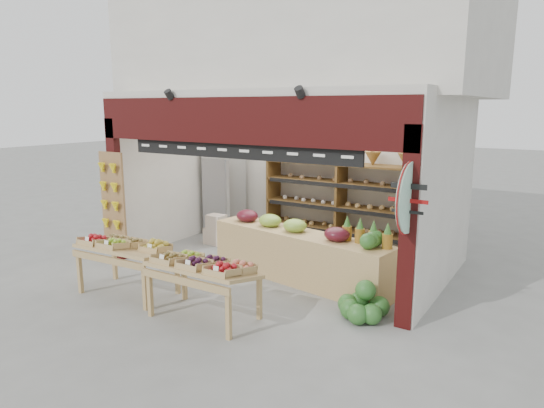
{
  "coord_description": "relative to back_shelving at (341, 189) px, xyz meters",
  "views": [
    {
      "loc": [
        4.46,
        -7.02,
        2.86
      ],
      "look_at": [
        0.16,
        -0.2,
        1.23
      ],
      "focal_mm": 32.0,
      "sensor_mm": 36.0,
      "label": 1
    }
  ],
  "objects": [
    {
      "name": "ground",
      "position": [
        -0.47,
        -1.93,
        -1.23
      ],
      "size": [
        60.0,
        60.0,
        0.0
      ],
      "primitive_type": "plane",
      "color": "slate",
      "rests_on": "ground"
    },
    {
      "name": "display_table_right",
      "position": [
        -0.13,
        -4.16,
        -0.49
      ],
      "size": [
        1.47,
        0.84,
        0.95
      ],
      "color": "tan",
      "rests_on": "ground"
    },
    {
      "name": "display_table_left",
      "position": [
        -1.81,
        -4.08,
        -0.5
      ],
      "size": [
        1.51,
        0.9,
        0.95
      ],
      "color": "tan",
      "rests_on": "ground"
    },
    {
      "name": "mid_counter",
      "position": [
        0.25,
        -2.19,
        -0.77
      ],
      "size": [
        3.38,
        1.19,
        1.05
      ],
      "color": "tan",
      "rests_on": "ground"
    },
    {
      "name": "watermelon_pile",
      "position": [
        1.7,
        -3.02,
        -1.05
      ],
      "size": [
        0.69,
        0.69,
        0.54
      ],
      "color": "#1E521B",
      "rests_on": "ground"
    },
    {
      "name": "refrigerator",
      "position": [
        -2.73,
        -0.33,
        -0.3
      ],
      "size": [
        0.78,
        0.78,
        1.85
      ],
      "primitive_type": "cube",
      "rotation": [
        0.0,
        0.0,
        0.09
      ],
      "color": "silver",
      "rests_on": "ground"
    },
    {
      "name": "back_shelving",
      "position": [
        0.0,
        0.0,
        0.0
      ],
      "size": [
        3.29,
        0.54,
        2.01
      ],
      "color": "brown",
      "rests_on": "ground"
    },
    {
      "name": "cardboard_stack",
      "position": [
        -2.08,
        -1.18,
        -0.99
      ],
      "size": [
        0.95,
        0.69,
        0.63
      ],
      "color": "white",
      "rests_on": "ground"
    },
    {
      "name": "banana_board",
      "position": [
        -3.2,
        -3.1,
        -0.11
      ],
      "size": [
        0.6,
        0.15,
        1.8
      ],
      "color": "olive",
      "rests_on": "ground"
    },
    {
      "name": "shop_structure",
      "position": [
        -0.47,
        -0.32,
        2.69
      ],
      "size": [
        6.36,
        5.12,
        5.4
      ],
      "color": "beige",
      "rests_on": "ground"
    },
    {
      "name": "gift_sign",
      "position": [
        2.28,
        -3.08,
        0.52
      ],
      "size": [
        0.04,
        0.93,
        0.92
      ],
      "color": "silver",
      "rests_on": "ground"
    }
  ]
}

